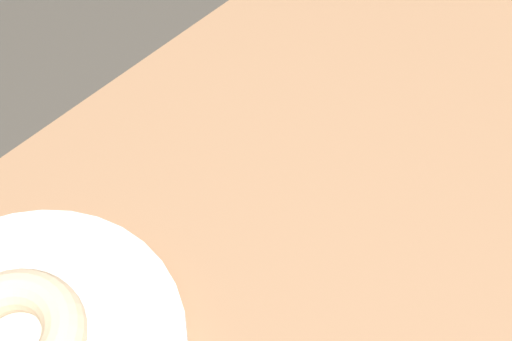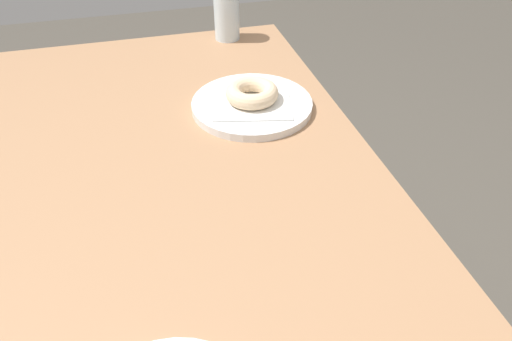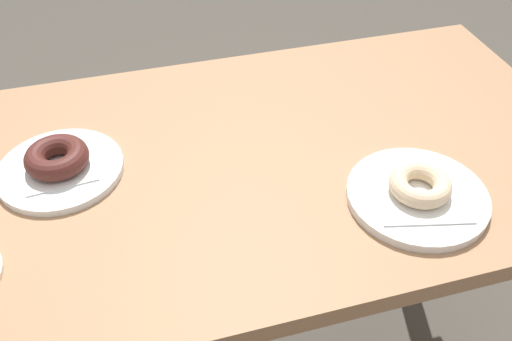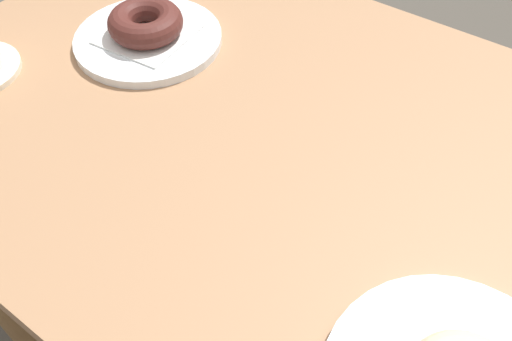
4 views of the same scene
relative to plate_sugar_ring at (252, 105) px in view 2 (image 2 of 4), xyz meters
name	(u,v)px [view 2 (image 2 of 4)]	position (x,y,z in m)	size (l,w,h in m)	color
table	(180,253)	(0.22, -0.19, -0.13)	(1.27, 0.71, 0.77)	#A27652
plate_sugar_ring	(252,105)	(0.00, 0.00, 0.00)	(0.24, 0.24, 0.02)	white
napkin_sugar_ring	(252,101)	(0.00, 0.00, 0.01)	(0.15, 0.15, 0.00)	white
donut_sugar_ring	(252,93)	(0.00, 0.00, 0.03)	(0.10, 0.10, 0.03)	beige
water_glass	(227,12)	(-0.35, 0.03, 0.06)	(0.06, 0.06, 0.13)	silver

